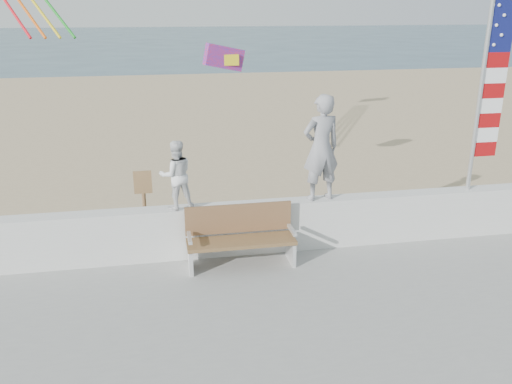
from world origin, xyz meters
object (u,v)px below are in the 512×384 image
adult (321,148)px  flag (488,85)px  child (176,175)px  bench (240,235)px

adult → flag: bearing=169.9°
child → adult: bearing=170.0°
adult → flag: (3.00, -0.00, 0.99)m
child → bench: bearing=145.4°
adult → child: (-2.48, 0.00, -0.34)m
bench → adult: bearing=17.0°
child → flag: (5.48, -0.00, 1.33)m
flag → adult: bearing=180.0°
adult → bench: bearing=6.9°
flag → bench: bearing=-174.2°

